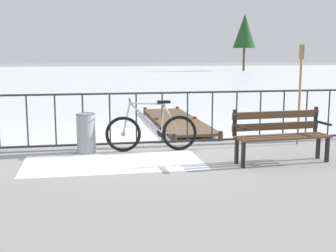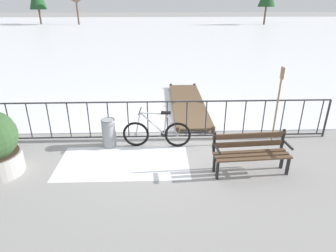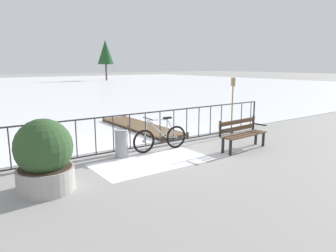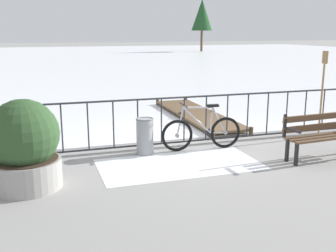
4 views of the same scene
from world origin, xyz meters
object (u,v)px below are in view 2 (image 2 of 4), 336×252
Objects in this scene: park_bench at (251,150)px; oar_upright at (278,101)px; trash_bin at (109,133)px; bicycle_near_railing at (157,133)px.

park_bench is 1.77m from oar_upright.
trash_bin is (-3.19, 1.27, -0.14)m from park_bench.
oar_upright reaches higher than bicycle_near_railing.
oar_upright reaches higher than trash_bin.
park_bench is 0.82× the size of oar_upright.
oar_upright is at bearing 0.67° from trash_bin.
trash_bin is 4.26m from oar_upright.
bicycle_near_railing reaches higher than park_bench.
bicycle_near_railing is 2.34m from park_bench.
park_bench reaches higher than trash_bin.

